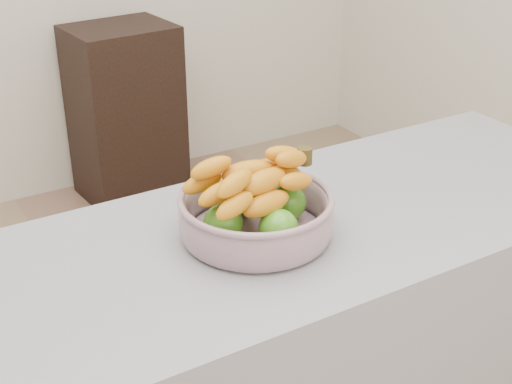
# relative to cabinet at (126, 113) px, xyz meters

# --- Properties ---
(cabinet) EXTENTS (0.50, 0.41, 0.85)m
(cabinet) POSITION_rel_cabinet_xyz_m (0.00, 0.00, 0.00)
(cabinet) COLOR black
(cabinet) RESTS_ON ground
(fruit_bowl) EXTENTS (0.32, 0.32, 0.17)m
(fruit_bowl) POSITION_rel_cabinet_xyz_m (-0.47, -2.02, 0.53)
(fruit_bowl) COLOR #A7B3C9
(fruit_bowl) RESTS_ON counter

